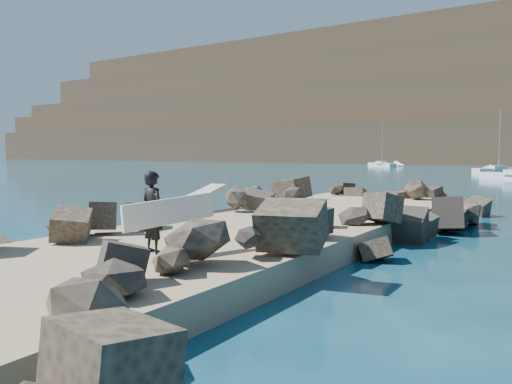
{
  "coord_description": "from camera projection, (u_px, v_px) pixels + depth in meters",
  "views": [
    {
      "loc": [
        7.48,
        -12.34,
        2.59
      ],
      "look_at": [
        0.0,
        -1.0,
        1.5
      ],
      "focal_mm": 35.0,
      "sensor_mm": 36.0,
      "label": 1
    }
  ],
  "objects": [
    {
      "name": "riprap_left",
      "position": [
        166.0,
        222.0,
        14.88
      ],
      "size": [
        2.6,
        22.0,
        1.0
      ],
      "primitive_type": "cube",
      "color": "black",
      "rests_on": "ground"
    },
    {
      "name": "sailboat_e",
      "position": [
        382.0,
        165.0,
        89.24
      ],
      "size": [
        6.29,
        5.11,
        8.11
      ],
      "color": "silver",
      "rests_on": "ground"
    },
    {
      "name": "ground",
      "position": [
        275.0,
        241.0,
        14.58
      ],
      "size": [
        800.0,
        800.0,
        0.0
      ],
      "primitive_type": "plane",
      "color": "#0F384C",
      "rests_on": "ground"
    },
    {
      "name": "sailboat_b",
      "position": [
        498.0,
        171.0,
        59.89
      ],
      "size": [
        5.34,
        5.92,
        7.95
      ],
      "color": "silver",
      "rests_on": "ground"
    },
    {
      "name": "surfer_with_board",
      "position": [
        156.0,
        212.0,
        9.76
      ],
      "size": [
        1.08,
        1.96,
        1.62
      ],
      "color": "black",
      "rests_on": "jetty"
    },
    {
      "name": "surfboard_resting",
      "position": [
        199.0,
        198.0,
        16.69
      ],
      "size": [
        0.83,
        2.56,
        0.08
      ],
      "primitive_type": "cube",
      "rotation": [
        0.0,
        0.0,
        0.08
      ],
      "color": "beige",
      "rests_on": "riprap_left"
    },
    {
      "name": "riprap_right",
      "position": [
        347.0,
        241.0,
        11.7
      ],
      "size": [
        2.6,
        22.0,
        1.0
      ],
      "primitive_type": "cube",
      "color": "black",
      "rests_on": "ground"
    },
    {
      "name": "jetty",
      "position": [
        235.0,
        241.0,
        12.89
      ],
      "size": [
        6.0,
        26.0,
        0.6
      ],
      "primitive_type": "cube",
      "color": "#8C7759",
      "rests_on": "ground"
    }
  ]
}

